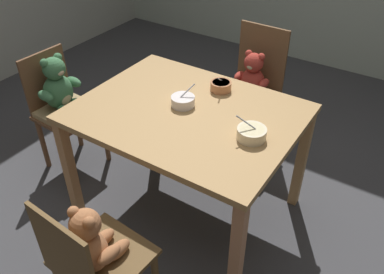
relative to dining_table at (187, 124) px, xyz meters
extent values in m
cube|color=#3F3F43|center=(0.00, 0.00, -0.69)|extent=(5.20, 5.20, 0.04)
cube|color=#A8804D|center=(0.00, 0.00, 0.07)|extent=(1.20, 0.93, 0.04)
cube|color=tan|center=(-0.56, -0.42, -0.31)|extent=(0.06, 0.06, 0.72)
cube|color=tan|center=(0.56, -0.42, -0.31)|extent=(0.06, 0.06, 0.72)
cube|color=#AE7E53|center=(-0.56, 0.42, -0.31)|extent=(0.06, 0.06, 0.72)
cube|color=#AC814E|center=(0.56, 0.42, -0.31)|extent=(0.06, 0.06, 0.72)
cube|color=brown|center=(-0.94, -0.06, -0.24)|extent=(0.39, 0.39, 0.02)
cube|color=brown|center=(-1.11, -0.05, -0.03)|extent=(0.04, 0.34, 0.41)
cylinder|color=brown|center=(-0.79, -0.23, -0.46)|extent=(0.04, 0.04, 0.41)
cylinder|color=brown|center=(-0.77, 0.09, -0.46)|extent=(0.04, 0.04, 0.41)
cylinder|color=brown|center=(-1.10, -0.21, -0.46)|extent=(0.04, 0.04, 0.41)
cylinder|color=brown|center=(-1.08, 0.10, -0.46)|extent=(0.04, 0.04, 0.41)
cube|color=tan|center=(-0.94, -0.06, -0.21)|extent=(0.35, 0.36, 0.04)
ellipsoid|color=#40764B|center=(-1.00, -0.06, -0.08)|extent=(0.19, 0.21, 0.24)
ellipsoid|color=#D2B88C|center=(-0.94, -0.06, -0.09)|extent=(0.07, 0.12, 0.14)
sphere|color=#40764B|center=(-0.99, -0.06, 0.10)|extent=(0.15, 0.15, 0.15)
ellipsoid|color=#D2B88C|center=(-0.94, -0.06, 0.08)|extent=(0.05, 0.06, 0.04)
sphere|color=#40764B|center=(-1.00, -0.11, 0.15)|extent=(0.06, 0.06, 0.06)
sphere|color=#40764B|center=(-1.00, -0.01, 0.15)|extent=(0.06, 0.06, 0.06)
ellipsoid|color=#40764B|center=(-0.98, -0.18, -0.05)|extent=(0.14, 0.07, 0.07)
ellipsoid|color=#40764B|center=(-0.97, 0.06, -0.05)|extent=(0.14, 0.07, 0.07)
ellipsoid|color=#40764B|center=(-0.88, -0.12, -0.16)|extent=(0.16, 0.08, 0.07)
ellipsoid|color=#40764B|center=(-0.87, -0.01, -0.16)|extent=(0.16, 0.08, 0.07)
cube|color=brown|center=(-0.01, 0.80, -0.24)|extent=(0.41, 0.38, 0.02)
cube|color=brown|center=(0.00, 0.98, 0.01)|extent=(0.37, 0.03, 0.49)
cylinder|color=brown|center=(-0.18, 0.64, -0.46)|extent=(0.04, 0.04, 0.41)
cylinder|color=brown|center=(0.16, 0.64, -0.46)|extent=(0.04, 0.04, 0.41)
cylinder|color=brown|center=(-0.18, 0.96, -0.46)|extent=(0.04, 0.04, 0.41)
cylinder|color=brown|center=(0.17, 0.95, -0.46)|extent=(0.04, 0.04, 0.41)
ellipsoid|color=#B3382C|center=(-0.01, 0.86, -0.13)|extent=(0.18, 0.15, 0.20)
ellipsoid|color=beige|center=(-0.01, 0.82, -0.14)|extent=(0.10, 0.06, 0.12)
sphere|color=#B3382C|center=(-0.01, 0.85, 0.02)|extent=(0.14, 0.14, 0.14)
ellipsoid|color=beige|center=(-0.01, 0.81, 0.01)|extent=(0.06, 0.05, 0.04)
sphere|color=#B3382C|center=(-0.05, 0.87, 0.08)|extent=(0.05, 0.05, 0.05)
sphere|color=#B3382C|center=(0.04, 0.86, 0.08)|extent=(0.05, 0.05, 0.05)
ellipsoid|color=#B3382C|center=(-0.11, 0.84, -0.10)|extent=(0.06, 0.12, 0.06)
ellipsoid|color=#B3382C|center=(0.09, 0.84, -0.10)|extent=(0.06, 0.12, 0.06)
ellipsoid|color=#B3382C|center=(-0.06, 0.76, -0.20)|extent=(0.06, 0.13, 0.06)
ellipsoid|color=#B3382C|center=(0.04, 0.76, -0.20)|extent=(0.06, 0.13, 0.06)
cube|color=brown|center=(0.07, -0.80, -0.24)|extent=(0.40, 0.40, 0.02)
cube|color=brown|center=(0.06, -0.98, -0.04)|extent=(0.35, 0.04, 0.38)
cylinder|color=brown|center=(-0.07, -0.63, -0.46)|extent=(0.04, 0.04, 0.41)
ellipsoid|color=#A66841|center=(0.07, -0.86, -0.13)|extent=(0.19, 0.17, 0.21)
ellipsoid|color=beige|center=(0.07, -0.81, -0.14)|extent=(0.10, 0.06, 0.13)
sphere|color=#A66841|center=(0.07, -0.85, 0.03)|extent=(0.13, 0.13, 0.13)
ellipsoid|color=beige|center=(0.07, -0.81, 0.02)|extent=(0.06, 0.05, 0.04)
sphere|color=#A66841|center=(0.12, -0.87, 0.08)|extent=(0.05, 0.05, 0.05)
sphere|color=#A66841|center=(0.02, -0.86, 0.08)|extent=(0.05, 0.05, 0.05)
ellipsoid|color=#A66841|center=(0.17, -0.85, -0.10)|extent=(0.07, 0.12, 0.06)
ellipsoid|color=#A66841|center=(-0.03, -0.83, -0.10)|extent=(0.07, 0.12, 0.06)
ellipsoid|color=#A66841|center=(0.13, -0.76, -0.20)|extent=(0.07, 0.14, 0.06)
ellipsoid|color=#A66841|center=(0.03, -0.75, -0.20)|extent=(0.07, 0.14, 0.06)
cylinder|color=silver|center=(-0.05, 0.03, 0.12)|extent=(0.13, 0.13, 0.05)
cylinder|color=silver|center=(-0.05, 0.03, 0.09)|extent=(0.07, 0.07, 0.01)
cylinder|color=beige|center=(-0.05, 0.03, 0.14)|extent=(0.11, 0.11, 0.01)
cylinder|color=#BCBCC1|center=(-0.03, 0.06, 0.18)|extent=(0.05, 0.08, 0.07)
ellipsoid|color=#BCBCC1|center=(-0.05, 0.02, 0.14)|extent=(0.04, 0.04, 0.01)
cylinder|color=beige|center=(0.41, -0.04, 0.12)|extent=(0.15, 0.15, 0.06)
cylinder|color=beige|center=(0.41, -0.04, 0.09)|extent=(0.08, 0.08, 0.01)
cylinder|color=beige|center=(0.41, -0.04, 0.14)|extent=(0.12, 0.12, 0.01)
cylinder|color=#BCBCC1|center=(0.38, -0.05, 0.18)|extent=(0.09, 0.05, 0.07)
ellipsoid|color=#BCBCC1|center=(0.42, -0.03, 0.14)|extent=(0.04, 0.03, 0.01)
cylinder|color=#B6744C|center=(0.04, 0.29, 0.12)|extent=(0.12, 0.12, 0.05)
cylinder|color=#B6744C|center=(0.04, 0.29, 0.09)|extent=(0.07, 0.07, 0.01)
cylinder|color=beige|center=(0.04, 0.29, 0.14)|extent=(0.10, 0.10, 0.01)
cylinder|color=#BCBCC1|center=(0.05, 0.27, 0.17)|extent=(0.03, 0.08, 0.06)
ellipsoid|color=#BCBCC1|center=(0.04, 0.30, 0.14)|extent=(0.03, 0.04, 0.01)
camera|label=1|loc=(1.03, -1.54, 1.28)|focal=37.63mm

